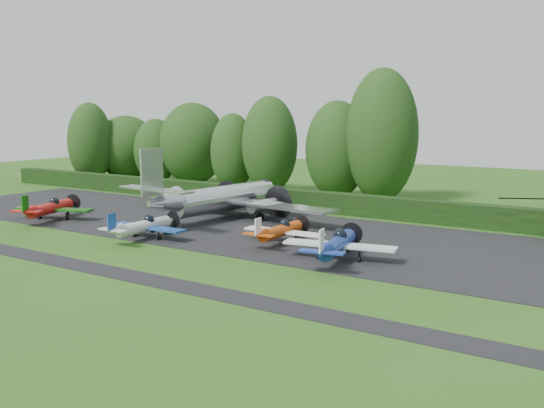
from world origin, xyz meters
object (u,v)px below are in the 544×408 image
Objects in this scene: light_plane_orange at (281,230)px; light_plane_blue at (338,244)px; transport_plane at (222,198)px; light_plane_red at (51,208)px; light_plane_white at (144,226)px.

light_plane_orange is 6.52m from light_plane_blue.
transport_plane reaches higher than light_plane_red.
light_plane_blue is (15.63, 1.81, 0.13)m from light_plane_white.
light_plane_orange is 0.86× the size of light_plane_blue.
light_plane_white is at bearing -161.58° from light_plane_blue.
light_plane_blue is (5.98, -2.58, 0.17)m from light_plane_orange.
light_plane_red is 28.58m from light_plane_blue.
light_plane_red is 0.98× the size of light_plane_blue.
light_plane_blue reaches higher than light_plane_red.
transport_plane reaches higher than light_plane_white.
light_plane_red is at bearing -167.26° from light_plane_blue.
transport_plane reaches higher than light_plane_blue.
light_plane_red is at bearing -150.08° from transport_plane.
light_plane_red reaches higher than light_plane_orange.
light_plane_orange is at bearing -35.99° from transport_plane.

